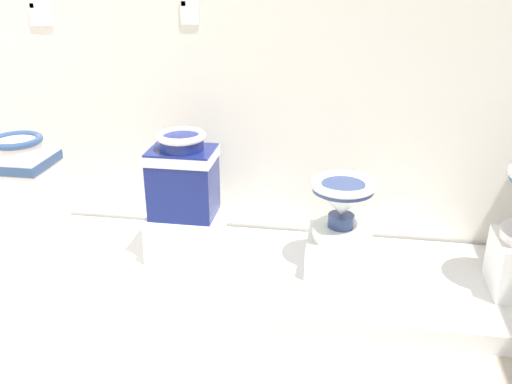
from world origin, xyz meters
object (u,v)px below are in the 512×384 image
at_px(antique_toilet_tall_cobalt, 23,180).
at_px(plinth_block_rightmost, 186,235).
at_px(info_placard_first, 40,13).
at_px(antique_toilet_rightmost, 183,173).
at_px(plinth_block_central_ornate, 339,251).
at_px(plinth_block_tall_cobalt, 33,235).
at_px(antique_toilet_central_ornate, 342,203).
at_px(info_placard_second, 190,11).

distance_m(antique_toilet_tall_cobalt, plinth_block_rightmost, 0.90).
height_order(plinth_block_rightmost, info_placard_first, info_placard_first).
bearing_deg(antique_toilet_rightmost, info_placard_first, 156.09).
bearing_deg(antique_toilet_rightmost, plinth_block_central_ornate, 2.49).
distance_m(plinth_block_central_ornate, info_placard_first, 2.04).
bearing_deg(plinth_block_central_ornate, plinth_block_tall_cobalt, -176.87).
xyz_separation_m(plinth_block_tall_cobalt, antique_toilet_central_ornate, (1.65, 0.09, 0.27)).
bearing_deg(plinth_block_tall_cobalt, info_placard_first, 92.03).
xyz_separation_m(plinth_block_central_ornate, info_placard_second, (-0.84, 0.35, 1.14)).
bearing_deg(antique_toilet_tall_cobalt, antique_toilet_rightmost, 3.73).
height_order(plinth_block_rightmost, antique_toilet_central_ornate, antique_toilet_central_ornate).
distance_m(plinth_block_tall_cobalt, plinth_block_rightmost, 0.85).
bearing_deg(plinth_block_rightmost, info_placard_first, 156.09).
bearing_deg(info_placard_second, antique_toilet_tall_cobalt, -151.66).
distance_m(plinth_block_rightmost, antique_toilet_rightmost, 0.35).
bearing_deg(plinth_block_tall_cobalt, antique_toilet_tall_cobalt, 90.00).
xyz_separation_m(antique_toilet_tall_cobalt, antique_toilet_central_ornate, (1.65, 0.09, -0.05)).
height_order(antique_toilet_tall_cobalt, plinth_block_rightmost, antique_toilet_tall_cobalt).
height_order(antique_toilet_tall_cobalt, antique_toilet_rightmost, antique_toilet_rightmost).
bearing_deg(info_placard_first, info_placard_second, -0.00).
relative_size(plinth_block_rightmost, antique_toilet_central_ornate, 1.14).
xyz_separation_m(plinth_block_central_ornate, antique_toilet_central_ornate, (0.00, 0.00, 0.27)).
height_order(plinth_block_tall_cobalt, plinth_block_rightmost, plinth_block_rightmost).
height_order(plinth_block_tall_cobalt, antique_toilet_tall_cobalt, antique_toilet_tall_cobalt).
xyz_separation_m(plinth_block_rightmost, antique_toilet_central_ornate, (0.80, 0.03, 0.23)).
bearing_deg(info_placard_first, antique_toilet_tall_cobalt, -87.97).
distance_m(plinth_block_tall_cobalt, info_placard_second, 1.47).
height_order(antique_toilet_rightmost, antique_toilet_central_ornate, antique_toilet_rightmost).
relative_size(antique_toilet_tall_cobalt, info_placard_second, 3.64).
xyz_separation_m(antique_toilet_tall_cobalt, plinth_block_rightmost, (0.85, 0.06, -0.28)).
distance_m(plinth_block_central_ornate, antique_toilet_central_ornate, 0.27).
height_order(antique_toilet_tall_cobalt, antique_toilet_central_ornate, antique_toilet_tall_cobalt).
relative_size(plinth_block_tall_cobalt, antique_toilet_rightmost, 0.72).
xyz_separation_m(plinth_block_rightmost, antique_toilet_rightmost, (0.00, 0.00, 0.35)).
relative_size(antique_toilet_tall_cobalt, antique_toilet_central_ornate, 1.47).
xyz_separation_m(plinth_block_tall_cobalt, plinth_block_rightmost, (0.85, 0.06, 0.04)).
relative_size(antique_toilet_rightmost, antique_toilet_central_ornate, 1.36).
bearing_deg(antique_toilet_rightmost, antique_toilet_tall_cobalt, -176.27).
distance_m(antique_toilet_tall_cobalt, info_placard_first, 0.91).
distance_m(plinth_block_tall_cobalt, antique_toilet_central_ornate, 1.68).
relative_size(plinth_block_rightmost, info_placard_second, 2.84).
relative_size(plinth_block_central_ornate, info_placard_first, 2.98).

